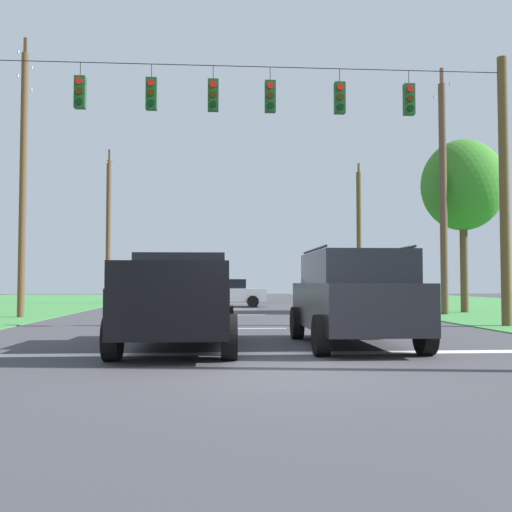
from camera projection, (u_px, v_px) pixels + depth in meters
ground_plane at (270, 372)px, 8.84m from camera, size 120.00×120.00×0.00m
stop_bar_stripe at (259, 353)px, 11.08m from camera, size 13.15×0.45×0.01m
lane_dash_0 at (244, 328)px, 17.05m from camera, size 2.50×0.15×0.01m
lane_dash_1 at (236, 315)px, 24.26m from camera, size 2.50×0.15×0.01m
lane_dash_2 at (232, 309)px, 29.22m from camera, size 2.50×0.15×0.01m
lane_dash_3 at (229, 304)px, 36.96m from camera, size 2.50×0.15×0.01m
lane_dash_4 at (227, 301)px, 42.61m from camera, size 2.50×0.15×0.01m
overhead_signal_span at (245, 165)px, 17.45m from camera, size 16.25×0.31×8.33m
pickup_truck at (180, 301)px, 12.04m from camera, size 2.33×5.42×1.95m
suv_black at (353, 296)px, 12.39m from camera, size 2.22×4.80×2.05m
distant_car_crossing_white at (227, 292)px, 32.16m from camera, size 4.41×2.24×1.52m
utility_pole_mid_right at (443, 195)px, 24.41m from camera, size 0.30×1.80×10.37m
utility_pole_far_right at (359, 235)px, 38.95m from camera, size 0.33×1.69×9.32m
utility_pole_mid_left at (23, 176)px, 22.42m from camera, size 0.27×1.68×10.81m
utility_pole_far_left at (108, 229)px, 37.67m from camera, size 0.32×1.86×9.94m
tree_roadside_right at (463, 186)px, 26.05m from camera, size 3.64×3.64×7.70m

